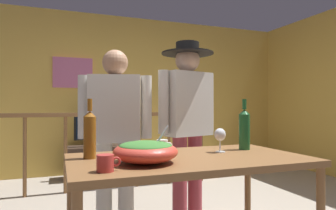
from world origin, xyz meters
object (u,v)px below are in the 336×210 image
Objects in this scene: mug_white at (163,147)px; mug_red at (106,163)px; wine_bottle_green at (244,129)px; stair_railing at (104,139)px; wine_glass at (220,136)px; framed_picture at (73,73)px; tv_console at (97,162)px; flat_screen_tv at (97,128)px; salad_bowl at (146,151)px; person_standing_left at (115,126)px; person_standing_right at (187,115)px; serving_table at (189,168)px; wine_bottle_amber at (90,134)px.

mug_white is 0.59m from mug_red.
stair_railing is at bearing 109.74° from wine_bottle_green.
mug_white is (-0.40, 0.07, -0.07)m from wine_glass.
framed_picture reaches higher than wine_glass.
tv_console is 0.52m from flat_screen_tv.
framed_picture is 1.63× the size of salad_bowl.
framed_picture is 3.14m from mug_white.
mug_white reaches higher than tv_console.
person_standing_left is at bearing 132.12° from wine_glass.
mug_white is at bearing 178.94° from wine_bottle_green.
salad_bowl reaches higher than tv_console.
person_standing_right is at bearing -75.03° from flat_screen_tv.
person_standing_left is at bearing 109.00° from mug_white.
serving_table is at bearing -79.88° from framed_picture.
person_standing_right is (0.05, 0.67, 0.13)m from wine_glass.
person_standing_left is (-0.11, -1.41, 0.26)m from stair_railing.
tv_console is at bearing 88.38° from salad_bowl.
person_standing_left reaches higher than tv_console.
framed_picture is at bearing -85.80° from person_standing_right.
wine_glass is 0.45× the size of wine_bottle_green.
framed_picture is 0.66× the size of tv_console.
wine_glass is 0.90m from person_standing_left.
flat_screen_tv is 3.11m from mug_red.
person_standing_left is (-0.21, 0.60, 0.11)m from mug_white.
wine_glass is (0.84, -3.07, -0.73)m from framed_picture.
wine_bottle_green is at bearing 90.36° from person_standing_right.
stair_railing reaches higher than wine_glass.
wine_bottle_green is at bearing -70.36° from framed_picture.
stair_railing is 2.15m from wine_glass.
wine_glass is at bearing 148.33° from person_standing_left.
wine_glass is 0.90m from mug_red.
wine_bottle_green is (0.51, 0.15, 0.22)m from serving_table.
mug_white is at bearing -81.60° from framed_picture.
stair_railing is 2.19m from serving_table.
flat_screen_tv is 2.09m from person_standing_left.
tv_console is 8.05× the size of mug_white.
wine_bottle_green reaches higher than wine_bottle_amber.
person_standing_left is at bearing -92.80° from flat_screen_tv.
person_standing_left is at bearing -92.75° from tv_console.
wine_bottle_amber is 0.24× the size of person_standing_left.
framed_picture reaches higher than mug_red.
mug_red reaches higher than serving_table.
wine_bottle_green is at bearing -70.26° from stair_railing.
mug_red is (-0.33, -3.12, 0.56)m from tv_console.
wine_glass is 0.11× the size of person_standing_left.
mug_white is 0.07× the size of person_standing_right.
salad_bowl is at bearing 107.36° from person_standing_left.
mug_white is (-0.12, 0.16, 0.12)m from serving_table.
flat_screen_tv reaches higher than serving_table.
flat_screen_tv is 0.41× the size of person_standing_right.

